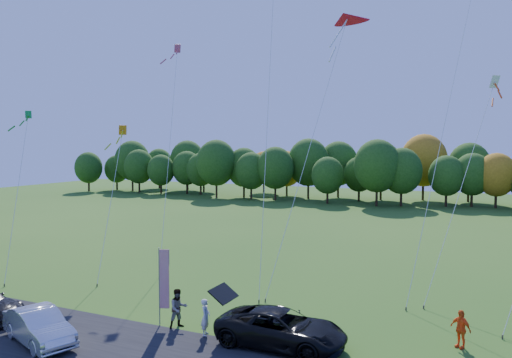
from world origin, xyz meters
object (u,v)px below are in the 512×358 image
at_px(black_suv, 281,328).
at_px(person_east, 461,329).
at_px(feather_flag, 163,278).
at_px(silver_sedan, 39,326).

distance_m(black_suv, person_east, 8.00).
xyz_separation_m(person_east, feather_flag, (-13.61, -3.40, 1.57)).
height_order(silver_sedan, person_east, person_east).
bearing_deg(person_east, silver_sedan, -124.50).
relative_size(silver_sedan, person_east, 2.76).
relative_size(silver_sedan, feather_flag, 1.19).
bearing_deg(black_suv, person_east, -66.05).
bearing_deg(black_suv, feather_flag, 91.54).
bearing_deg(person_east, feather_flag, -133.92).
height_order(silver_sedan, feather_flag, feather_flag).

